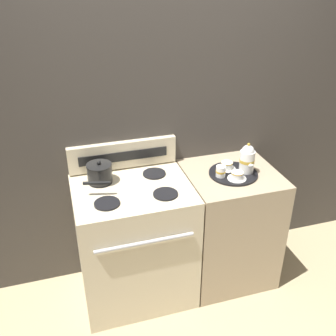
# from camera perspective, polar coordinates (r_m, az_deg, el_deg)

# --- Properties ---
(ground_plane) EXTENTS (6.00, 6.00, 0.00)m
(ground_plane) POSITION_cam_1_polar(r_m,az_deg,el_deg) (3.22, 1.38, -15.93)
(ground_plane) COLOR tan
(wall_back) EXTENTS (6.00, 0.05, 2.20)m
(wall_back) POSITION_cam_1_polar(r_m,az_deg,el_deg) (2.86, -0.45, 4.72)
(wall_back) COLOR #423D38
(wall_back) RESTS_ON ground
(stove) EXTENTS (0.78, 0.65, 0.92)m
(stove) POSITION_cam_1_polar(r_m,az_deg,el_deg) (2.86, -4.82, -10.69)
(stove) COLOR beige
(stove) RESTS_ON ground
(control_panel) EXTENTS (0.77, 0.05, 0.20)m
(control_panel) POSITION_cam_1_polar(r_m,az_deg,el_deg) (2.79, -6.56, 1.92)
(control_panel) COLOR beige
(control_panel) RESTS_ON stove
(side_counter) EXTENTS (0.64, 0.62, 0.90)m
(side_counter) POSITION_cam_1_polar(r_m,az_deg,el_deg) (3.05, 8.66, -8.15)
(side_counter) COLOR tan
(side_counter) RESTS_ON ground
(saucepan) EXTENTS (0.21, 0.28, 0.15)m
(saucepan) POSITION_cam_1_polar(r_m,az_deg,el_deg) (2.65, -9.90, -0.69)
(saucepan) COLOR black
(saucepan) RESTS_ON stove
(serving_tray) EXTENTS (0.34, 0.34, 0.01)m
(serving_tray) POSITION_cam_1_polar(r_m,az_deg,el_deg) (2.78, 9.44, -0.79)
(serving_tray) COLOR black
(serving_tray) RESTS_ON side_counter
(teapot) EXTENTS (0.10, 0.17, 0.22)m
(teapot) POSITION_cam_1_polar(r_m,az_deg,el_deg) (2.76, 11.43, 1.31)
(teapot) COLOR white
(teapot) RESTS_ON serving_tray
(teacup_left) EXTENTS (0.13, 0.13, 0.05)m
(teacup_left) POSITION_cam_1_polar(r_m,az_deg,el_deg) (2.81, 8.52, 0.35)
(teacup_left) COLOR white
(teacup_left) RESTS_ON serving_tray
(teacup_right) EXTENTS (0.13, 0.13, 0.05)m
(teacup_right) POSITION_cam_1_polar(r_m,az_deg,el_deg) (2.69, 9.99, -1.09)
(teacup_right) COLOR white
(teacup_right) RESTS_ON serving_tray
(creamer_jug) EXTENTS (0.07, 0.07, 0.08)m
(creamer_jug) POSITION_cam_1_polar(r_m,az_deg,el_deg) (2.70, 7.66, -0.47)
(creamer_jug) COLOR white
(creamer_jug) RESTS_ON serving_tray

